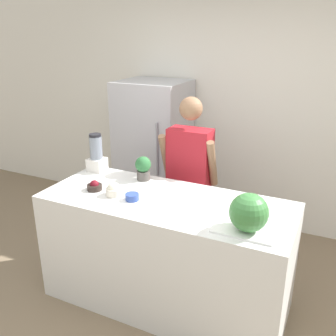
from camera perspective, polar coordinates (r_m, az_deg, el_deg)
The scene contains 12 objects.
ground_plane at distance 3.19m, azimuth -3.79°, elevation -23.49°, with size 14.00×14.00×0.00m, color #7F6B51.
wall_back at distance 4.39m, azimuth 9.71°, elevation 8.13°, with size 8.00×0.06×2.60m.
counter_island at distance 3.17m, azimuth -0.33°, elevation -12.66°, with size 1.99×0.81×0.95m.
refrigerator at distance 4.45m, azimuth -2.19°, elevation 2.39°, with size 0.76×0.70×1.67m.
person at distance 3.61m, azimuth 3.28°, elevation -1.82°, with size 0.54×0.26×1.65m.
cutting_board at distance 2.55m, azimuth 11.58°, elevation -9.26°, with size 0.41×0.24×0.01m.
watermelon at distance 2.48m, azimuth 12.21°, elevation -6.64°, with size 0.26×0.26×0.26m.
bowl_cherries at distance 3.16m, azimuth -11.14°, elevation -2.75°, with size 0.13×0.13×0.09m.
bowl_cream at distance 3.02m, azimuth -8.28°, elevation -3.33°, with size 0.13×0.13×0.11m.
bowl_small_blue at distance 2.93m, azimuth -5.49°, elevation -4.41°, with size 0.11×0.11×0.05m.
blender at distance 3.54m, azimuth -10.86°, elevation 1.97°, with size 0.15×0.15×0.36m.
potted_plant at distance 3.29m, azimuth -3.80°, elevation 0.08°, with size 0.14×0.14×0.21m.
Camera 1 is at (1.16, -1.99, 2.20)m, focal length 40.00 mm.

